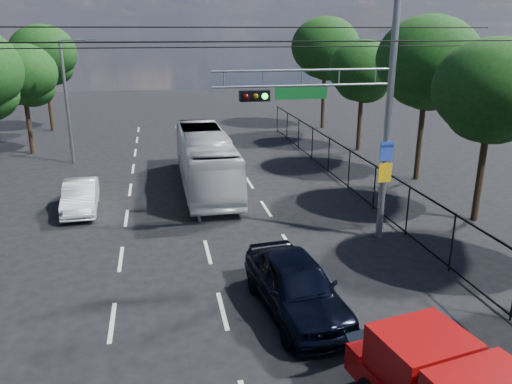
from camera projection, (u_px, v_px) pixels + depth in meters
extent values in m
cube|color=beige|center=(112.00, 322.00, 13.44)|extent=(0.12, 2.00, 0.01)
cube|color=beige|center=(121.00, 259.00, 17.17)|extent=(0.12, 2.00, 0.01)
cube|color=beige|center=(126.00, 218.00, 20.90)|extent=(0.12, 2.00, 0.01)
cube|color=beige|center=(130.00, 190.00, 24.64)|extent=(0.12, 2.00, 0.01)
cube|color=beige|center=(133.00, 169.00, 28.37)|extent=(0.12, 2.00, 0.01)
cube|color=beige|center=(135.00, 153.00, 32.10)|extent=(0.12, 2.00, 0.01)
cube|color=beige|center=(137.00, 140.00, 35.83)|extent=(0.12, 2.00, 0.01)
cube|color=beige|center=(138.00, 130.00, 39.56)|extent=(0.12, 2.00, 0.01)
cube|color=beige|center=(223.00, 310.00, 14.00)|extent=(0.12, 2.00, 0.01)
cube|color=beige|center=(208.00, 252.00, 17.73)|extent=(0.12, 2.00, 0.01)
cube|color=beige|center=(198.00, 213.00, 21.46)|extent=(0.12, 2.00, 0.01)
cube|color=beige|center=(191.00, 186.00, 25.19)|extent=(0.12, 2.00, 0.01)
cube|color=beige|center=(186.00, 166.00, 28.92)|extent=(0.12, 2.00, 0.01)
cube|color=beige|center=(182.00, 151.00, 32.66)|extent=(0.12, 2.00, 0.01)
cube|color=beige|center=(179.00, 138.00, 36.39)|extent=(0.12, 2.00, 0.01)
cube|color=beige|center=(177.00, 128.00, 40.12)|extent=(0.12, 2.00, 0.01)
cube|color=beige|center=(324.00, 300.00, 14.55)|extent=(0.12, 2.00, 0.01)
cube|color=beige|center=(289.00, 245.00, 18.28)|extent=(0.12, 2.00, 0.01)
cube|color=beige|center=(266.00, 209.00, 22.02)|extent=(0.12, 2.00, 0.01)
cube|color=beige|center=(249.00, 183.00, 25.75)|extent=(0.12, 2.00, 0.01)
cube|color=beige|center=(237.00, 163.00, 29.48)|extent=(0.12, 2.00, 0.01)
cube|color=beige|center=(228.00, 149.00, 33.21)|extent=(0.12, 2.00, 0.01)
cube|color=beige|center=(220.00, 137.00, 36.94)|extent=(0.12, 2.00, 0.01)
cube|color=beige|center=(214.00, 127.00, 40.68)|extent=(0.12, 2.00, 0.01)
cylinder|color=slate|center=(389.00, 113.00, 17.47)|extent=(0.24, 0.24, 9.50)
cylinder|color=slate|center=(305.00, 70.00, 16.43)|extent=(6.20, 0.08, 0.08)
cylinder|color=slate|center=(304.00, 86.00, 16.59)|extent=(6.20, 0.08, 0.08)
cube|color=black|center=(254.00, 96.00, 16.36)|extent=(1.00, 0.28, 0.35)
sphere|color=#3F0505|center=(246.00, 97.00, 16.16)|extent=(0.20, 0.20, 0.20)
sphere|color=#4C3805|center=(255.00, 96.00, 16.22)|extent=(0.20, 0.20, 0.20)
sphere|color=#0CE533|center=(265.00, 96.00, 16.28)|extent=(0.20, 0.20, 0.20)
cube|color=#0C541E|center=(301.00, 93.00, 16.64)|extent=(1.80, 0.05, 0.40)
cube|color=#2746B8|center=(387.00, 151.00, 17.75)|extent=(0.50, 0.04, 0.70)
cube|color=yellow|center=(385.00, 173.00, 18.00)|extent=(0.50, 0.04, 0.70)
cylinder|color=slate|center=(375.00, 77.00, 16.97)|extent=(0.05, 0.05, 0.50)
cylinder|color=slate|center=(339.00, 77.00, 16.73)|extent=(0.05, 0.05, 0.50)
cylinder|color=slate|center=(302.00, 78.00, 16.49)|extent=(0.05, 0.05, 0.50)
cylinder|color=slate|center=(263.00, 79.00, 16.25)|extent=(0.05, 0.05, 0.50)
cylinder|color=slate|center=(224.00, 79.00, 16.01)|extent=(0.05, 0.05, 0.50)
cylinder|color=slate|center=(67.00, 104.00, 28.51)|extent=(0.18, 0.18, 7.00)
cylinder|color=slate|center=(75.00, 40.00, 27.57)|extent=(1.60, 0.09, 0.09)
cube|color=slate|center=(92.00, 40.00, 27.74)|extent=(0.60, 0.22, 0.15)
cylinder|color=black|center=(207.00, 42.00, 13.64)|extent=(22.00, 0.04, 0.04)
cylinder|color=black|center=(196.00, 27.00, 16.78)|extent=(22.00, 0.04, 0.04)
cylinder|color=black|center=(194.00, 47.00, 18.40)|extent=(22.00, 0.04, 0.04)
cube|color=black|center=(367.00, 161.00, 22.27)|extent=(0.04, 34.00, 0.06)
cube|color=black|center=(364.00, 199.00, 22.82)|extent=(0.04, 34.00, 0.06)
cylinder|color=black|center=(452.00, 242.00, 16.03)|extent=(0.06, 0.06, 2.00)
cylinder|color=black|center=(408.00, 211.00, 18.83)|extent=(0.06, 0.06, 2.00)
cylinder|color=black|center=(374.00, 188.00, 21.63)|extent=(0.06, 0.06, 2.00)
cylinder|color=black|center=(349.00, 170.00, 24.43)|extent=(0.06, 0.06, 2.00)
cylinder|color=black|center=(329.00, 155.00, 27.23)|extent=(0.06, 0.06, 2.00)
cylinder|color=black|center=(312.00, 144.00, 30.03)|extent=(0.06, 0.06, 2.00)
cylinder|color=black|center=(299.00, 134.00, 32.83)|extent=(0.06, 0.06, 2.00)
cylinder|color=black|center=(287.00, 126.00, 35.62)|extent=(0.06, 0.06, 2.00)
cylinder|color=black|center=(277.00, 119.00, 38.42)|extent=(0.06, 0.06, 2.00)
cylinder|color=black|center=(481.00, 171.00, 20.09)|extent=(0.28, 0.28, 4.20)
ellipsoid|color=black|center=(493.00, 88.00, 19.07)|extent=(4.50, 4.50, 3.83)
ellipsoid|color=black|center=(493.00, 114.00, 19.75)|extent=(3.00, 3.00, 2.40)
ellipsoid|color=black|center=(484.00, 113.00, 19.10)|extent=(2.85, 2.85, 2.28)
cylinder|color=black|center=(420.00, 135.00, 25.71)|extent=(0.28, 0.28, 4.76)
ellipsoid|color=black|center=(428.00, 60.00, 24.56)|extent=(5.10, 5.10, 4.33)
ellipsoid|color=black|center=(430.00, 84.00, 25.28)|extent=(3.40, 3.40, 2.72)
ellipsoid|color=black|center=(421.00, 81.00, 24.62)|extent=(3.23, 3.23, 2.58)
cylinder|color=black|center=(360.00, 119.00, 32.28)|extent=(0.28, 0.28, 4.03)
ellipsoid|color=black|center=(363.00, 69.00, 31.31)|extent=(4.32, 4.32, 3.67)
ellipsoid|color=black|center=(366.00, 85.00, 31.97)|extent=(2.88, 2.88, 2.30)
ellipsoid|color=black|center=(358.00, 84.00, 31.32)|extent=(2.74, 2.74, 2.19)
cylinder|color=black|center=(323.00, 97.00, 39.65)|extent=(0.28, 0.28, 4.93)
ellipsoid|color=black|center=(325.00, 46.00, 38.45)|extent=(5.28, 5.28, 4.49)
ellipsoid|color=black|center=(328.00, 62.00, 39.19)|extent=(3.52, 3.52, 2.82)
ellipsoid|color=black|center=(321.00, 61.00, 38.53)|extent=(3.34, 3.34, 2.68)
cylinder|color=black|center=(29.00, 123.00, 31.24)|extent=(0.28, 0.28, 3.92)
ellipsoid|color=black|center=(22.00, 73.00, 30.29)|extent=(4.20, 4.20, 3.57)
ellipsoid|color=black|center=(32.00, 89.00, 30.95)|extent=(2.80, 2.80, 2.24)
ellipsoid|color=black|center=(17.00, 87.00, 30.30)|extent=(2.66, 2.66, 2.13)
cylinder|color=black|center=(49.00, 101.00, 38.56)|extent=(0.28, 0.28, 4.59)
ellipsoid|color=black|center=(43.00, 53.00, 37.45)|extent=(4.92, 4.92, 4.18)
ellipsoid|color=black|center=(51.00, 68.00, 38.16)|extent=(3.28, 3.28, 2.62)
ellipsoid|color=black|center=(39.00, 66.00, 37.50)|extent=(3.12, 3.12, 2.49)
cylinder|color=black|center=(436.00, 374.00, 10.90)|extent=(0.37, 0.72, 0.69)
cube|color=maroon|center=(387.00, 351.00, 11.11)|extent=(1.88, 0.86, 0.54)
cube|color=black|center=(381.00, 335.00, 11.27)|extent=(1.71, 0.69, 0.30)
cube|color=maroon|center=(422.00, 355.00, 9.96)|extent=(2.01, 1.81, 0.93)
cube|color=black|center=(448.00, 375.00, 9.29)|extent=(1.50, 0.32, 0.54)
imported|color=black|center=(296.00, 285.00, 13.71)|extent=(2.41, 4.94, 1.62)
imported|color=silver|center=(206.00, 160.00, 24.70)|extent=(2.40, 10.00, 2.78)
imported|color=silver|center=(80.00, 196.00, 21.61)|extent=(1.57, 3.98, 1.29)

